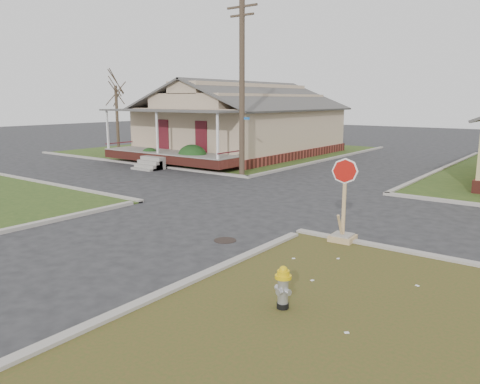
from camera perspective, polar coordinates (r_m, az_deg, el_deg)
The scene contains 11 objects.
ground at distance 15.13m, azimuth -7.17°, elevation -3.97°, with size 120.00×120.00×0.00m, color #242426.
verge_far_left at distance 36.93m, azimuth -2.30°, elevation 5.11°, with size 19.00×19.00×0.05m, color #2C4518.
curbs at distance 18.94m, azimuth 3.38°, elevation -0.82°, with size 80.00×40.00×0.12m, color #A19B92, non-canonical shape.
manhole at distance 13.37m, azimuth -1.83°, elevation -5.91°, with size 0.64×0.64×0.01m, color black.
corner_house at distance 33.88m, azimuth 0.22°, elevation 8.39°, with size 10.10×15.50×5.30m.
utility_pole at distance 24.14m, azimuth 0.24°, elevation 12.92°, with size 1.80×0.28×9.00m.
tree_far_left at distance 36.08m, azimuth -14.74°, elevation 8.56°, with size 0.22×0.22×4.90m, color #3E3024.
fire_hydrant at distance 8.99m, azimuth 5.27°, elevation -11.24°, with size 0.31×0.31×0.84m.
stop_sign at distance 13.34m, azimuth 12.45°, elevation -3.76°, with size 0.66×0.65×2.34m.
hedge_left at distance 29.29m, azimuth -10.93°, elevation 4.38°, with size 1.34×1.10×1.02m, color #193C15.
hedge_right at distance 27.25m, azimuth -5.82°, elevation 4.27°, with size 1.64×1.35×1.26m, color #193C15.
Camera 1 is at (10.20, -10.46, 3.94)m, focal length 35.00 mm.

